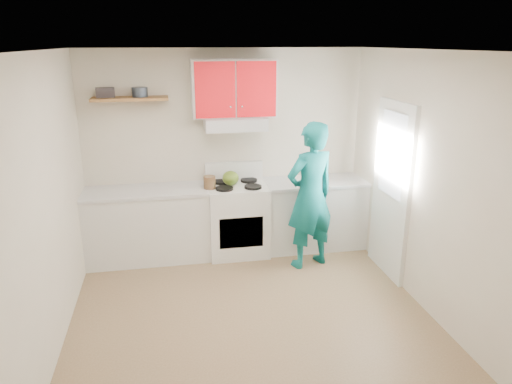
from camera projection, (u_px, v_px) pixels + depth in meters
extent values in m
plane|color=brown|center=(252.00, 316.00, 4.82)|extent=(3.80, 3.80, 0.00)
cube|color=white|center=(251.00, 50.00, 4.03)|extent=(3.60, 3.80, 0.04)
cube|color=beige|center=(225.00, 151.00, 6.20)|extent=(3.60, 0.04, 2.60)
cube|color=beige|center=(312.00, 299.00, 2.65)|extent=(3.60, 0.04, 2.60)
cube|color=beige|center=(47.00, 207.00, 4.10)|extent=(0.04, 3.80, 2.60)
cube|color=beige|center=(428.00, 185.00, 4.75)|extent=(0.04, 3.80, 2.60)
cube|color=white|center=(391.00, 190.00, 5.48)|extent=(0.05, 0.85, 2.05)
cube|color=white|center=(392.00, 155.00, 5.35)|extent=(0.01, 0.55, 0.95)
cube|color=silver|center=(148.00, 225.00, 5.99)|extent=(1.52, 0.60, 0.90)
cube|color=silver|center=(313.00, 214.00, 6.38)|extent=(1.32, 0.60, 0.90)
cube|color=white|center=(237.00, 219.00, 6.17)|extent=(0.76, 0.65, 0.92)
cube|color=silver|center=(235.00, 124.00, 5.89)|extent=(0.76, 0.44, 0.15)
cube|color=red|center=(234.00, 88.00, 5.82)|extent=(1.02, 0.33, 0.70)
cube|color=brown|center=(130.00, 99.00, 5.64)|extent=(0.90, 0.30, 0.04)
cube|color=#362F32|center=(105.00, 93.00, 5.60)|extent=(0.23, 0.18, 0.11)
cylinder|color=#333D4C|center=(140.00, 92.00, 5.64)|extent=(0.19, 0.19, 0.11)
ellipsoid|color=#5C7B22|center=(231.00, 178.00, 6.03)|extent=(0.26, 0.26, 0.18)
cylinder|color=brown|center=(210.00, 183.00, 5.89)|extent=(0.16, 0.16, 0.18)
cube|color=olive|center=(288.00, 184.00, 6.14)|extent=(0.35, 0.29, 0.02)
cube|color=red|center=(329.00, 181.00, 6.29)|extent=(0.34, 0.30, 0.01)
imported|color=#0B6567|center=(310.00, 196.00, 5.68)|extent=(0.76, 0.62, 1.80)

